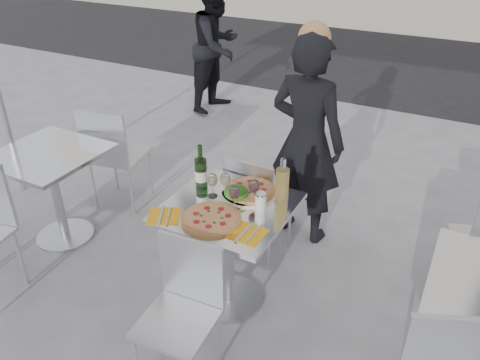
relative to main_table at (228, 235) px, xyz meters
The scene contains 21 objects.
ground 0.54m from the main_table, ahead, with size 80.00×80.00×0.00m, color slate.
street_asphalt 6.52m from the main_table, 90.00° to the left, with size 24.00×5.00×0.00m, color black.
main_table is the anchor object (origin of this frame).
side_table_left 1.50m from the main_table, behind, with size 0.72×0.72×0.75m.
chair_far 0.49m from the main_table, 96.98° to the left, with size 0.41×0.42×0.84m.
chair_near 0.56m from the main_table, 85.72° to the right, with size 0.40×0.41×0.82m.
side_chair_lfar 1.51m from the main_table, 158.65° to the left, with size 0.50×0.51×0.92m.
woman_diner 0.99m from the main_table, 82.62° to the left, with size 0.58×0.38×1.60m, color black.
pedestrian_a 3.56m from the main_table, 121.52° to the left, with size 0.79×0.61×1.62m, color black.
pizza_near 0.28m from the main_table, 93.51° to the right, with size 0.34×0.34×0.02m.
pizza_far 0.30m from the main_table, 76.20° to the left, with size 0.35×0.35×0.03m.
salad_plate 0.26m from the main_table, 86.27° to the left, with size 0.22×0.22×0.09m.
wine_bottle 0.42m from the main_table, 157.28° to the left, with size 0.07×0.08×0.29m.
carafe 0.46m from the main_table, 36.16° to the left, with size 0.08×0.08×0.29m.
sugar_shaker 0.33m from the main_table, 19.00° to the left, with size 0.06×0.06×0.11m.
wineglass_white_a 0.35m from the main_table, 159.07° to the left, with size 0.07×0.07×0.16m.
wineglass_white_b 0.34m from the main_table, 127.21° to the left, with size 0.07×0.07×0.16m.
wineglass_red_a 0.32m from the main_table, 14.93° to the right, with size 0.07×0.07×0.16m.
wineglass_red_b 0.36m from the main_table, 40.12° to the left, with size 0.07×0.07×0.16m.
napkin_left 0.44m from the main_table, 135.38° to the right, with size 0.24×0.24×0.01m.
napkin_right 0.37m from the main_table, 40.06° to the right, with size 0.19×0.20×0.01m.
Camera 1 is at (1.15, -2.01, 2.26)m, focal length 35.00 mm.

